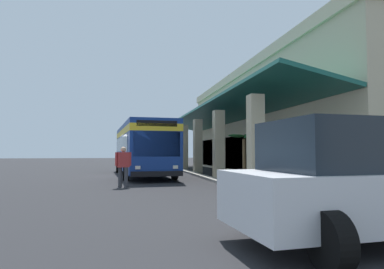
{
  "coord_description": "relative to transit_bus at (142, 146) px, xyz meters",
  "views": [
    {
      "loc": [
        21.25,
        0.56,
        1.48
      ],
      "look_at": [
        4.34,
        4.06,
        2.37
      ],
      "focal_mm": 31.39,
      "sensor_mm": 36.0,
      "label": 1
    }
  ],
  "objects": [
    {
      "name": "pedestrian",
      "position": [
        7.06,
        -1.17,
        -0.91
      ],
      "size": [
        0.41,
        0.66,
        1.69
      ],
      "color": "#38383D",
      "rests_on": "ground"
    },
    {
      "name": "potted_palm",
      "position": [
        6.24,
        4.46,
        -1.23
      ],
      "size": [
        1.73,
        1.69,
        2.36
      ],
      "color": "brown",
      "rests_on": "ground"
    },
    {
      "name": "ground",
      "position": [
        0.1,
        6.24,
        -1.85
      ],
      "size": [
        120.0,
        120.0,
        0.0
      ],
      "primitive_type": "plane",
      "color": "#262628"
    },
    {
      "name": "parked_suv_white",
      "position": [
        16.54,
        2.83,
        -0.84
      ],
      "size": [
        2.92,
        4.92,
        1.97
      ],
      "color": "silver",
      "rests_on": "ground"
    },
    {
      "name": "curb_strip",
      "position": [
        -0.99,
        3.37,
        -1.79
      ],
      "size": [
        30.53,
        0.5,
        0.12
      ],
      "primitive_type": "cube",
      "color": "#9E998E",
      "rests_on": "ground"
    },
    {
      "name": "plaza_building",
      "position": [
        -0.99,
        12.99,
        1.81
      ],
      "size": [
        25.75,
        15.98,
        7.31
      ],
      "color": "#C6B793",
      "rests_on": "ground"
    },
    {
      "name": "transit_bus",
      "position": [
        0.0,
        0.0,
        0.0
      ],
      "size": [
        11.36,
        3.33,
        3.34
      ],
      "color": "navy",
      "rests_on": "ground"
    }
  ]
}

